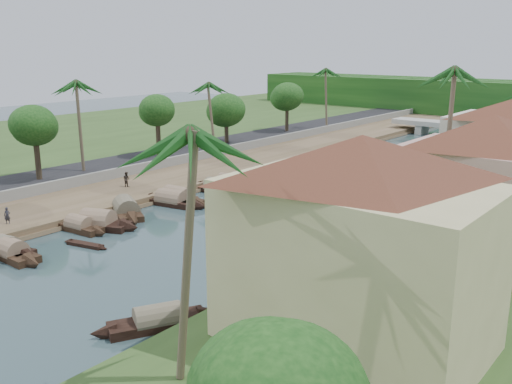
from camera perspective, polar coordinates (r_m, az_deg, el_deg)
The scene contains 38 objects.
ground at distance 42.54m, azimuth -11.99°, elevation -6.88°, with size 220.00×220.00×0.00m, color #33494D.
left_bank at distance 66.59m, azimuth -7.49°, elevation 1.48°, with size 10.00×180.00×0.80m, color brown.
right_bank at distance 48.52m, azimuth 22.57°, elevation -4.26°, with size 16.00×180.00×1.20m, color #2B471C.
road at distance 72.79m, azimuth -12.14°, elevation 2.63°, with size 8.00×180.00×1.40m, color black.
retaining_wall at distance 69.43m, azimuth -9.92°, elevation 2.72°, with size 0.40×180.00×1.10m, color gray.
far_left_fill at distance 94.60m, azimuth -22.39°, elevation 4.54°, with size 45.00×220.00×1.35m, color #2B471C.
bridge at distance 102.41m, azimuth 20.95°, elevation 5.96°, with size 28.00×4.00×2.40m.
building_near at distance 27.17m, azimuth 10.11°, elevation -4.86°, with size 14.85×14.85×10.20m.
building_mid at distance 41.23m, azimuth 22.20°, elevation 0.59°, with size 14.11×14.11×9.70m.
sampan_2 at distance 46.26m, azimuth -23.44°, elevation -5.49°, with size 8.14×1.92×2.15m.
sampan_3 at distance 47.23m, azimuth -24.23°, elevation -5.17°, with size 8.23×3.39×2.18m.
sampan_4 at distance 50.52m, azimuth -17.23°, elevation -3.29°, with size 6.51×2.01×1.88m.
sampan_5 at distance 50.86m, azimuth -15.52°, elevation -3.03°, with size 7.95×4.84×2.47m.
sampan_6 at distance 54.12m, azimuth -12.85°, elevation -1.80°, with size 8.30×5.66×2.47m.
sampan_7 at distance 56.61m, azimuth -8.47°, elevation -0.87°, with size 8.49×3.21×2.21m.
sampan_8 at distance 57.29m, azimuth -7.85°, elevation -0.66°, with size 8.10×2.40×2.45m.
sampan_9 at distance 60.75m, azimuth -3.73°, elevation 0.32°, with size 8.80×1.98×2.22m.
sampan_10 at distance 62.81m, azimuth -2.43°, elevation 0.81°, with size 8.54×4.15×2.30m.
sampan_11 at distance 63.15m, azimuth -1.34°, elevation 0.90°, with size 8.07×2.17×2.30m.
sampan_12 at distance 66.74m, azimuth 1.04°, elevation 1.64°, with size 9.27×4.34×2.19m.
sampan_13 at distance 69.72m, azimuth 2.68°, elevation 2.19°, with size 7.71×2.52×2.09m.
sampan_14 at distance 32.93m, azimuth -9.78°, elevation -12.59°, with size 4.84×7.36×1.89m.
sampan_15 at distance 43.77m, azimuth 6.41°, elevation -5.46°, with size 2.96×7.21×1.94m.
sampan_16 at distance 57.90m, azimuth 16.04°, elevation -0.94°, with size 3.73×9.46×2.26m.
canoe_1 at distance 46.69m, azimuth -16.70°, elevation -5.11°, with size 4.40×1.74×0.70m.
canoe_2 at distance 64.53m, azimuth -1.93°, elevation 0.90°, with size 5.72×4.00×0.90m.
palm_0 at distance 22.34m, azimuth -8.02°, elevation 5.37°, with size 3.20×3.20×12.40m.
palm_1 at distance 34.96m, azimuth 12.59°, elevation 3.71°, with size 3.20×3.20×9.47m.
palm_2 at distance 46.96m, azimuth 19.12°, elevation 11.08°, with size 3.20×3.20×13.79m.
palm_5 at distance 66.54m, azimuth -17.48°, elevation 10.21°, with size 3.20×3.20×11.44m.
palm_6 at distance 77.79m, azimuth -4.38°, elevation 10.54°, with size 3.20×3.20×10.28m.
palm_8 at distance 97.96m, azimuth 7.19°, elevation 11.90°, with size 3.20×3.20×11.37m.
tree_2 at distance 64.05m, azimuth -21.28°, elevation 6.12°, with size 4.81×4.81×7.70m.
tree_3 at distance 73.84m, azimuth -9.85°, elevation 7.95°, with size 4.49×4.49×7.68m.
tree_4 at distance 83.11m, azimuth -2.99°, elevation 8.12°, with size 5.49×5.49×6.96m.
tree_5 at distance 94.66m, azimuth 3.14°, elevation 9.43°, with size 5.19×5.19×7.75m.
person_near at distance 51.72m, azimuth -23.62°, elevation -2.18°, with size 0.52×0.34×1.43m, color #2A2A32.
person_far at distance 61.41m, azimuth -12.83°, elevation 1.26°, with size 0.77×0.60×1.57m, color #392F28.
Camera 1 is at (31.13, -24.62, 15.30)m, focal length 40.00 mm.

